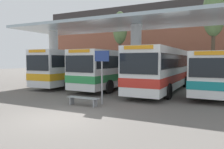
{
  "coord_description": "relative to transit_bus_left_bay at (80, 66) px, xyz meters",
  "views": [
    {
      "loc": [
        6.31,
        -7.24,
        2.54
      ],
      "look_at": [
        0.0,
        5.49,
        1.6
      ],
      "focal_mm": 35.0,
      "sensor_mm": 36.0,
      "label": 1
    }
  ],
  "objects": [
    {
      "name": "waiting_bench_mid_platform",
      "position": [
        6.29,
        -8.74,
        -1.53
      ],
      "size": [
        1.94,
        0.44,
        0.46
      ],
      "color": "gray",
      "rests_on": "ground_plane"
    },
    {
      "name": "transit_bus_right_bay",
      "position": [
        8.93,
        -0.87,
        0.02
      ],
      "size": [
        2.94,
        12.05,
        3.42
      ],
      "rotation": [
        0.0,
        0.0,
        3.13
      ],
      "color": "white",
      "rests_on": "ground_plane"
    },
    {
      "name": "info_sign_platform",
      "position": [
        7.07,
        -7.98,
        0.3
      ],
      "size": [
        0.9,
        0.09,
        3.07
      ],
      "color": "gray",
      "rests_on": "ground_plane"
    },
    {
      "name": "townhouse_backdrop",
      "position": [
        6.78,
        11.41,
        4.2
      ],
      "size": [
        40.0,
        0.58,
        10.47
      ],
      "color": "brown",
      "rests_on": "ground_plane"
    },
    {
      "name": "poplar_tree_behind_left",
      "position": [
        12.39,
        6.38,
        5.46
      ],
      "size": [
        2.27,
        2.27,
        9.99
      ],
      "color": "#473A2B",
      "rests_on": "ground_plane"
    },
    {
      "name": "poplar_tree_behind_right",
      "position": [
        1.62,
        6.64,
        4.57
      ],
      "size": [
        1.86,
        1.86,
        8.67
      ],
      "color": "#473A2B",
      "rests_on": "ground_plane"
    },
    {
      "name": "transit_bus_far_right_bay",
      "position": [
        12.74,
        0.1,
        -0.15
      ],
      "size": [
        2.9,
        11.78,
        3.07
      ],
      "rotation": [
        0.0,
        0.0,
        3.12
      ],
      "color": "white",
      "rests_on": "ground_plane"
    },
    {
      "name": "parked_car_street",
      "position": [
        3.46,
        7.95,
        -0.86
      ],
      "size": [
        4.24,
        2.12,
        2.12
      ],
      "rotation": [
        0.0,
        0.0,
        0.04
      ],
      "color": "silver",
      "rests_on": "ground_plane"
    },
    {
      "name": "station_canopy",
      "position": [
        6.78,
        -1.6,
        2.97
      ],
      "size": [
        22.63,
        6.91,
        5.72
      ],
      "color": "silver",
      "rests_on": "ground_plane"
    },
    {
      "name": "transit_bus_left_bay",
      "position": [
        0.0,
        0.0,
        0.0
      ],
      "size": [
        2.83,
        11.93,
        3.4
      ],
      "rotation": [
        0.0,
        0.0,
        3.15
      ],
      "color": "silver",
      "rests_on": "ground_plane"
    },
    {
      "name": "transit_bus_center_bay",
      "position": [
        4.4,
        -0.85,
        -0.03
      ],
      "size": [
        3.12,
        10.74,
        3.32
      ],
      "rotation": [
        0.0,
        0.0,
        3.11
      ],
      "color": "white",
      "rests_on": "ground_plane"
    },
    {
      "name": "ground_plane",
      "position": [
        6.78,
        -11.59,
        -1.88
      ],
      "size": [
        100.0,
        100.0,
        0.0
      ],
      "primitive_type": "plane",
      "color": "#605B56"
    }
  ]
}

